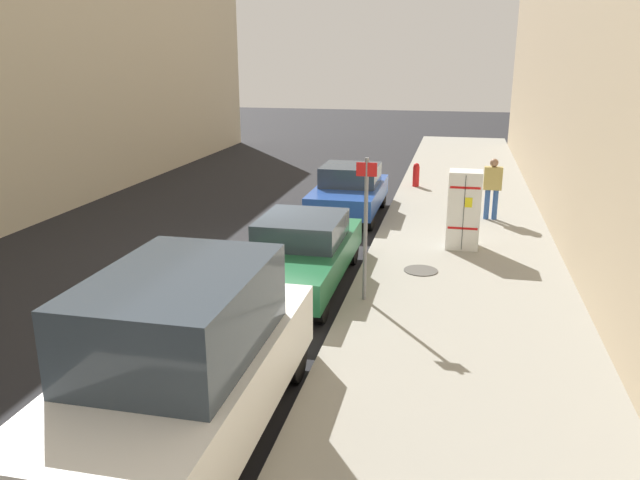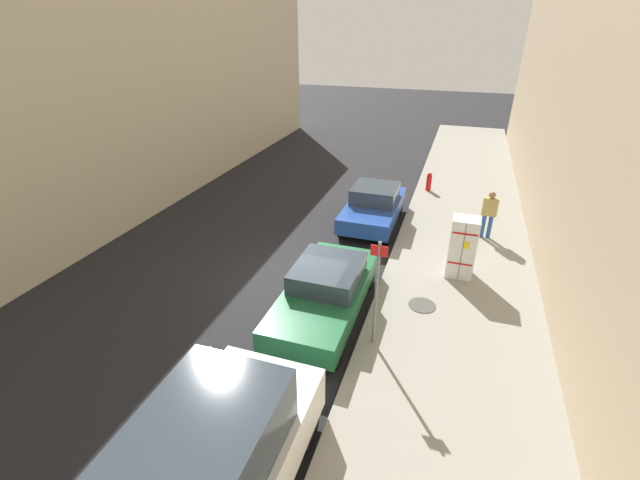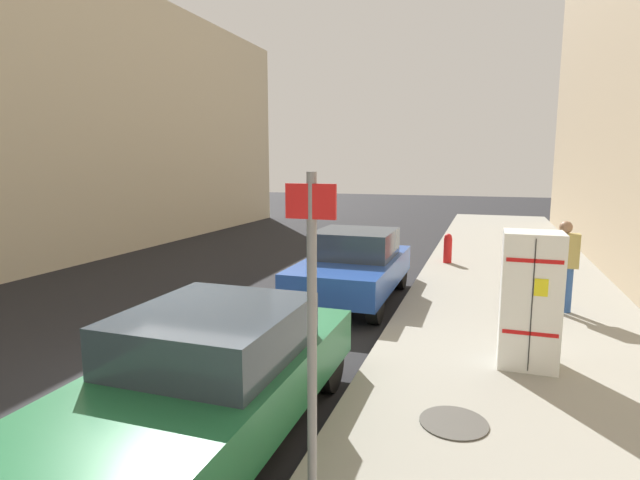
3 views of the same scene
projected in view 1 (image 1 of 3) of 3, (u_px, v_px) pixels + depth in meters
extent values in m
plane|color=black|center=(257.00, 264.00, 13.83)|extent=(80.00, 80.00, 0.00)
cube|color=gray|center=(463.00, 275.00, 12.88)|extent=(4.24, 44.00, 0.17)
cube|color=white|center=(464.00, 210.00, 14.20)|extent=(0.73, 0.62, 1.79)
cube|color=black|center=(464.00, 213.00, 13.90)|extent=(0.01, 0.01, 1.70)
cube|color=yellow|center=(469.00, 203.00, 13.81)|extent=(0.16, 0.01, 0.22)
cube|color=red|center=(465.00, 188.00, 13.74)|extent=(0.66, 0.01, 0.05)
cube|color=red|center=(463.00, 228.00, 14.01)|extent=(0.66, 0.01, 0.05)
cylinder|color=#47443F|center=(421.00, 270.00, 12.87)|extent=(0.70, 0.70, 0.02)
cylinder|color=slate|center=(365.00, 231.00, 11.02)|extent=(0.07, 0.07, 2.60)
cube|color=red|center=(367.00, 169.00, 10.68)|extent=(0.36, 0.02, 0.24)
cylinder|color=red|center=(416.00, 176.00, 21.00)|extent=(0.22, 0.22, 0.67)
sphere|color=red|center=(416.00, 166.00, 20.89)|extent=(0.20, 0.20, 0.20)
cylinder|color=#2D5193|center=(495.00, 205.00, 16.77)|extent=(0.14, 0.14, 0.82)
cylinder|color=#2D5193|center=(487.00, 204.00, 16.81)|extent=(0.14, 0.14, 0.82)
cube|color=#A8934C|center=(493.00, 178.00, 16.59)|extent=(0.48, 0.22, 0.61)
sphere|color=#8C664C|center=(494.00, 163.00, 16.47)|extent=(0.22, 0.22, 0.22)
cube|color=#23479E|center=(349.00, 195.00, 17.69)|extent=(1.79, 3.84, 0.55)
cube|color=#2D3842|center=(350.00, 175.00, 17.72)|extent=(1.58, 1.61, 0.55)
cylinder|color=black|center=(369.00, 217.00, 16.38)|extent=(0.22, 0.70, 0.70)
cylinder|color=black|center=(312.00, 214.00, 16.69)|extent=(0.22, 0.70, 0.70)
cylinder|color=black|center=(381.00, 196.00, 18.85)|extent=(0.22, 0.70, 0.70)
cylinder|color=black|center=(332.00, 194.00, 19.17)|extent=(0.22, 0.70, 0.70)
cube|color=#1E6038|center=(299.00, 257.00, 12.35)|extent=(1.82, 4.40, 0.55)
cube|color=#2D3842|center=(302.00, 229.00, 12.41)|extent=(1.60, 1.85, 0.50)
cylinder|color=black|center=(320.00, 304.00, 10.76)|extent=(0.22, 0.66, 0.66)
cylinder|color=black|center=(235.00, 297.00, 11.08)|extent=(0.22, 0.66, 0.66)
cylinder|color=black|center=(352.00, 249.00, 13.79)|extent=(0.22, 0.66, 0.66)
cylinder|color=black|center=(284.00, 245.00, 14.11)|extent=(0.22, 0.66, 0.66)
cube|color=silver|center=(185.00, 384.00, 7.25)|extent=(1.97, 4.72, 0.85)
cube|color=#2D3842|center=(180.00, 312.00, 6.99)|extent=(1.73, 2.60, 0.95)
cylinder|color=black|center=(294.00, 356.00, 8.83)|extent=(0.22, 0.73, 0.73)
cylinder|color=black|center=(182.00, 345.00, 9.18)|extent=(0.22, 0.73, 0.73)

